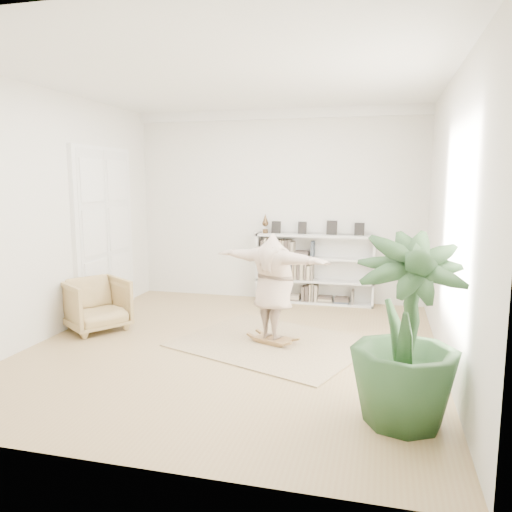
% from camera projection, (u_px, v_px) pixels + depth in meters
% --- Properties ---
extents(floor, '(6.00, 6.00, 0.00)m').
position_uv_depth(floor, '(233.00, 347.00, 6.93)').
color(floor, '#A08152').
rests_on(floor, ground).
extents(room_shell, '(6.00, 6.00, 6.00)m').
position_uv_depth(room_shell, '(278.00, 114.00, 9.22)').
color(room_shell, silver).
rests_on(room_shell, floor).
extents(doors, '(0.09, 1.78, 2.92)m').
position_uv_depth(doors, '(105.00, 233.00, 8.62)').
color(doors, white).
rests_on(doors, floor).
extents(bookshelf, '(2.20, 0.35, 1.64)m').
position_uv_depth(bookshelf, '(314.00, 270.00, 9.35)').
color(bookshelf, silver).
rests_on(bookshelf, floor).
extents(armchair, '(1.21, 1.20, 0.80)m').
position_uv_depth(armchair, '(96.00, 304.00, 7.70)').
color(armchair, tan).
rests_on(armchair, floor).
extents(rug, '(3.05, 2.77, 0.02)m').
position_uv_depth(rug, '(273.00, 343.00, 7.08)').
color(rug, tan).
rests_on(rug, floor).
extents(rocker_board, '(0.58, 0.47, 0.11)m').
position_uv_depth(rocker_board, '(273.00, 339.00, 7.07)').
color(rocker_board, olive).
rests_on(rocker_board, rug).
extents(person, '(1.89, 1.12, 1.49)m').
position_uv_depth(person, '(273.00, 284.00, 6.95)').
color(person, tan).
rests_on(person, rocker_board).
extents(houseplant, '(1.21, 1.21, 1.82)m').
position_uv_depth(houseplant, '(406.00, 331.00, 4.65)').
color(houseplant, '#274A25').
rests_on(houseplant, floor).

